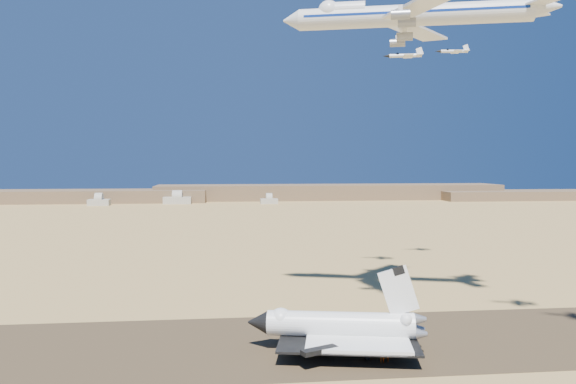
{
  "coord_description": "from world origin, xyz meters",
  "views": [
    {
      "loc": [
        -6.9,
        -137.84,
        45.64
      ],
      "look_at": [
        9.26,
        8.0,
        37.83
      ],
      "focal_mm": 35.0,
      "sensor_mm": 36.0,
      "label": 1
    }
  ],
  "objects": [
    {
      "name": "ground",
      "position": [
        0.0,
        0.0,
        0.0
      ],
      "size": [
        1200.0,
        1200.0,
        0.0
      ],
      "primitive_type": "plane",
      "color": "tan",
      "rests_on": "ground"
    },
    {
      "name": "runway",
      "position": [
        0.0,
        0.0,
        0.03
      ],
      "size": [
        600.0,
        50.0,
        0.06
      ],
      "primitive_type": "cube",
      "color": "#4F3C27",
      "rests_on": "ground"
    },
    {
      "name": "ridgeline",
      "position": [
        65.32,
        527.31,
        7.63
      ],
      "size": [
        960.0,
        90.0,
        18.0
      ],
      "color": "#7B6344",
      "rests_on": "ground"
    },
    {
      "name": "hangars",
      "position": [
        -64.0,
        478.43,
        4.83
      ],
      "size": [
        200.5,
        29.5,
        30.0
      ],
      "color": "#AEA99A",
      "rests_on": "ground"
    },
    {
      "name": "shuttle",
      "position": [
        19.93,
        -6.53,
        5.7
      ],
      "size": [
        43.07,
        31.84,
        21.22
      ],
      "rotation": [
        0.0,
        0.0,
        -0.19
      ],
      "color": "white",
      "rests_on": "runway"
    },
    {
      "name": "carrier_747",
      "position": [
        44.95,
        22.73,
        88.21
      ],
      "size": [
        78.67,
        58.79,
        19.66
      ],
      "rotation": [
        0.0,
        0.0,
        -0.28
      ],
      "color": "white"
    },
    {
      "name": "crew_a",
      "position": [
        28.07,
        -15.28,
        0.99
      ],
      "size": [
        0.58,
        0.75,
        1.85
      ],
      "primitive_type": "imported",
      "rotation": [
        0.0,
        0.0,
        1.36
      ],
      "color": "#DB570C",
      "rests_on": "runway"
    },
    {
      "name": "crew_b",
      "position": [
        28.65,
        -15.53,
        0.96
      ],
      "size": [
        0.58,
        0.92,
        1.8
      ],
      "primitive_type": "imported",
      "rotation": [
        0.0,
        0.0,
        1.66
      ],
      "color": "#DB570C",
      "rests_on": "runway"
    },
    {
      "name": "crew_c",
      "position": [
        29.62,
        -15.48,
        0.98
      ],
      "size": [
        1.2,
        0.91,
        1.84
      ],
      "primitive_type": "imported",
      "rotation": [
        0.0,
        0.0,
        2.77
      ],
      "color": "#DB570C",
      "rests_on": "runway"
    },
    {
      "name": "chase_jet_d",
      "position": [
        60.0,
        68.59,
        85.62
      ],
      "size": [
        14.81,
        8.55,
        3.76
      ],
      "rotation": [
        0.0,
        0.0,
        -0.25
      ],
      "color": "white"
    },
    {
      "name": "chase_jet_e",
      "position": [
        87.26,
        88.27,
        91.65
      ],
      "size": [
        14.18,
        7.81,
        3.54
      ],
      "rotation": [
        0.0,
        0.0,
        -0.13
      ],
      "color": "white"
    }
  ]
}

